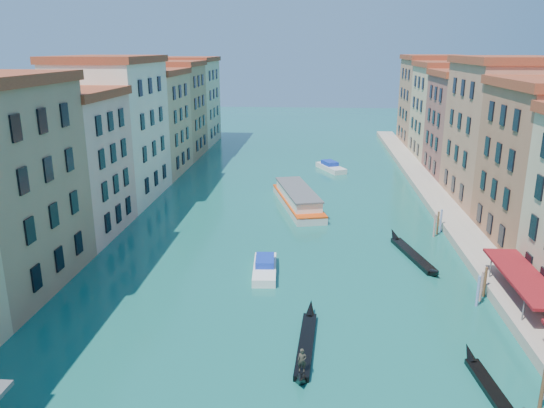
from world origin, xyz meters
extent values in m
cube|color=#E1A78F|center=(-26.00, 55.00, 8.25)|extent=(12.00, 14.00, 16.50)
cube|color=maroon|center=(-26.00, 55.00, 17.00)|extent=(12.80, 14.40, 1.00)
cube|color=beige|center=(-26.00, 71.00, 10.00)|extent=(12.00, 18.00, 20.00)
cube|color=maroon|center=(-26.00, 71.00, 20.50)|extent=(12.80, 18.40, 1.00)
cube|color=tan|center=(-26.00, 88.00, 8.75)|extent=(12.00, 16.00, 17.50)
cube|color=maroon|center=(-26.00, 88.00, 18.00)|extent=(12.80, 16.40, 1.00)
cube|color=#A67F57|center=(-26.00, 103.50, 9.25)|extent=(12.00, 15.00, 18.50)
cube|color=maroon|center=(-26.00, 103.50, 19.00)|extent=(12.80, 15.40, 1.00)
cube|color=#CBB990|center=(-26.00, 119.50, 9.50)|extent=(12.00, 17.00, 19.00)
cube|color=maroon|center=(-26.00, 119.50, 19.50)|extent=(12.80, 17.40, 1.00)
cube|color=#AF7555|center=(30.00, 71.00, 10.00)|extent=(12.00, 18.00, 20.00)
cube|color=maroon|center=(30.00, 71.00, 20.50)|extent=(12.80, 18.40, 1.00)
cube|color=#915246|center=(30.00, 87.50, 8.75)|extent=(12.00, 15.00, 17.50)
cube|color=maroon|center=(30.00, 87.50, 18.00)|extent=(12.80, 15.40, 1.00)
cube|color=tan|center=(30.00, 103.00, 9.25)|extent=(12.00, 16.00, 18.50)
cube|color=maroon|center=(30.00, 103.00, 19.00)|extent=(12.80, 16.40, 1.00)
cube|color=#AE7655|center=(30.00, 119.50, 9.75)|extent=(12.00, 17.00, 19.50)
cube|color=maroon|center=(30.00, 119.50, 20.00)|extent=(12.80, 17.40, 1.00)
cube|color=#AB9D8A|center=(22.00, 65.00, 0.50)|extent=(4.00, 140.00, 1.00)
cube|color=maroon|center=(22.20, 39.00, 3.00)|extent=(3.20, 12.60, 0.25)
cylinder|color=#59595B|center=(20.80, 34.80, 1.50)|extent=(0.12, 0.12, 3.00)
cylinder|color=#59595B|center=(20.80, 43.20, 1.50)|extent=(0.12, 0.12, 3.00)
cylinder|color=#54391C|center=(18.50, 25.00, 1.30)|extent=(0.24, 0.24, 3.20)
cylinder|color=#54391C|center=(18.50, 39.00, 1.30)|extent=(0.24, 0.24, 3.20)
cylinder|color=#54391C|center=(19.10, 40.00, 1.30)|extent=(0.24, 0.24, 3.20)
cylinder|color=#54391C|center=(19.70, 41.00, 1.30)|extent=(0.24, 0.24, 3.20)
cylinder|color=#54391C|center=(18.50, 57.00, 1.30)|extent=(0.24, 0.24, 3.20)
cylinder|color=#54391C|center=(19.10, 58.00, 1.30)|extent=(0.24, 0.24, 3.20)
cylinder|color=#54391C|center=(19.70, 59.00, 1.30)|extent=(0.24, 0.24, 3.20)
cube|color=silver|center=(1.56, 68.48, 0.54)|extent=(8.38, 18.34, 1.07)
cube|color=white|center=(1.56, 68.48, 1.70)|extent=(7.05, 14.76, 1.43)
cube|color=#59595B|center=(1.56, 68.48, 2.55)|extent=(7.42, 15.26, 0.22)
cube|color=#E6460D|center=(1.56, 68.48, 1.03)|extent=(8.43, 18.35, 0.22)
cube|color=black|center=(3.48, 31.03, 0.22)|extent=(1.63, 9.17, 0.46)
cone|color=black|center=(3.77, 36.09, 0.61)|extent=(1.03, 2.08, 1.70)
cone|color=black|center=(3.19, 25.98, 0.51)|extent=(1.01, 1.73, 1.50)
imported|color=#312F24|center=(3.26, 27.19, 1.28)|extent=(0.66, 0.45, 1.75)
cube|color=black|center=(16.00, 25.73, 0.20)|extent=(1.92, 8.25, 0.41)
cone|color=black|center=(15.49, 30.25, 0.55)|extent=(1.02, 1.91, 1.53)
cube|color=black|center=(14.82, 50.15, 0.24)|extent=(3.57, 9.88, 0.49)
cone|color=black|center=(13.49, 55.47, 0.66)|extent=(1.49, 2.38, 1.84)
cone|color=black|center=(16.16, 44.82, 0.55)|extent=(1.40, 2.01, 1.62)
cube|color=white|center=(-0.98, 44.62, 0.41)|extent=(2.74, 7.38, 0.83)
cube|color=#1533AC|center=(-1.02, 45.13, 1.14)|extent=(2.06, 3.22, 0.72)
cube|color=silver|center=(6.97, 92.41, 0.46)|extent=(5.72, 8.33, 0.92)
cube|color=#1533AC|center=(6.73, 92.93, 1.26)|extent=(3.34, 3.99, 0.80)
camera|label=1|loc=(3.77, -5.01, 22.16)|focal=35.00mm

